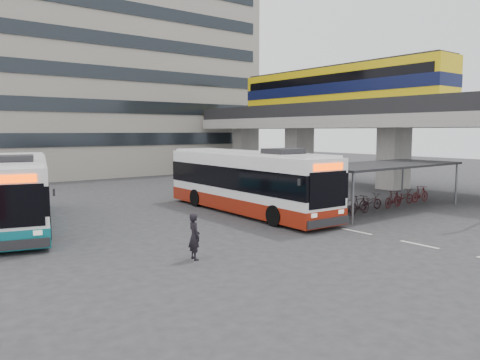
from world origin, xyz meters
TOP-DOWN VIEW (x-y plane):
  - ground at (0.00, 0.00)m, footprint 120.00×120.00m
  - viaduct at (17.00, 12.95)m, footprint 8.00×32.00m
  - bike_shelter at (8.47, 3.00)m, footprint 10.00×4.00m
  - office_block at (6.00, 36.00)m, footprint 30.00×15.00m
  - road_markings at (2.50, -3.00)m, footprint 0.15×7.60m
  - bus_main at (1.75, 6.74)m, footprint 3.06×12.03m
  - bus_teal at (-8.78, 10.37)m, footprint 5.33×11.73m
  - pedestrian at (-5.47, 0.55)m, footprint 0.48×0.64m

SIDE VIEW (x-z plane):
  - ground at x=0.00m, z-range 0.00..0.00m
  - road_markings at x=2.50m, z-range 0.00..0.01m
  - pedestrian at x=-5.47m, z-range 0.00..1.60m
  - bike_shelter at x=8.47m, z-range 0.17..2.71m
  - bus_teal at x=-8.78m, z-range -0.12..3.27m
  - bus_main at x=1.75m, z-range -0.13..3.40m
  - viaduct at x=17.00m, z-range 1.39..11.07m
  - office_block at x=6.00m, z-range 0.00..25.00m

